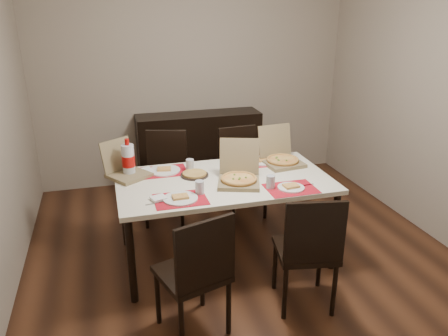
# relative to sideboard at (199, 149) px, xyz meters

# --- Properties ---
(ground) EXTENTS (3.80, 4.00, 0.02)m
(ground) POSITION_rel_sideboard_xyz_m (0.00, -1.78, -0.46)
(ground) COLOR #482716
(ground) RESTS_ON ground
(room_walls) EXTENTS (3.84, 4.02, 2.62)m
(room_walls) POSITION_rel_sideboard_xyz_m (0.00, -1.35, 1.28)
(room_walls) COLOR gray
(room_walls) RESTS_ON ground
(sideboard) EXTENTS (1.50, 0.40, 0.90)m
(sideboard) POSITION_rel_sideboard_xyz_m (0.00, 0.00, 0.00)
(sideboard) COLOR black
(sideboard) RESTS_ON ground
(dining_table) EXTENTS (1.80, 1.00, 0.75)m
(dining_table) POSITION_rel_sideboard_xyz_m (-0.16, -1.73, 0.23)
(dining_table) COLOR beige
(dining_table) RESTS_ON ground
(chair_near_left) EXTENTS (0.53, 0.53, 0.93)m
(chair_near_left) POSITION_rel_sideboard_xyz_m (-0.61, -2.65, 0.06)
(chair_near_left) COLOR black
(chair_near_left) RESTS_ON ground
(chair_near_right) EXTENTS (0.49, 0.49, 0.93)m
(chair_near_right) POSITION_rel_sideboard_xyz_m (0.22, -2.59, 0.06)
(chair_near_right) COLOR black
(chair_near_right) RESTS_ON ground
(chair_far_left) EXTENTS (0.52, 0.52, 0.93)m
(chair_far_left) POSITION_rel_sideboard_xyz_m (-0.53, -0.83, 0.06)
(chair_far_left) COLOR black
(chair_far_left) RESTS_ON ground
(chair_far_right) EXTENTS (0.45, 0.45, 0.93)m
(chair_far_right) POSITION_rel_sideboard_xyz_m (0.25, -0.90, 0.06)
(chair_far_right) COLOR black
(chair_far_right) RESTS_ON ground
(setting_near_left) EXTENTS (0.47, 0.30, 0.11)m
(setting_near_left) POSITION_rel_sideboard_xyz_m (-0.57, -2.02, 0.32)
(setting_near_left) COLOR red
(setting_near_left) RESTS_ON dining_table
(setting_near_right) EXTENTS (0.42, 0.30, 0.11)m
(setting_near_right) POSITION_rel_sideboard_xyz_m (0.25, -2.06, 0.32)
(setting_near_right) COLOR red
(setting_near_right) RESTS_ON dining_table
(setting_far_left) EXTENTS (0.49, 0.30, 0.11)m
(setting_far_left) POSITION_rel_sideboard_xyz_m (-0.59, -1.42, 0.32)
(setting_far_left) COLOR red
(setting_far_left) RESTS_ON dining_table
(setting_far_right) EXTENTS (0.48, 0.30, 0.11)m
(setting_far_right) POSITION_rel_sideboard_xyz_m (0.26, -1.41, 0.32)
(setting_far_right) COLOR red
(setting_far_right) RESTS_ON dining_table
(napkin_loose) EXTENTS (0.14, 0.15, 0.02)m
(napkin_loose) POSITION_rel_sideboard_xyz_m (-0.12, -1.75, 0.31)
(napkin_loose) COLOR white
(napkin_loose) RESTS_ON dining_table
(pizza_box_center) EXTENTS (0.44, 0.46, 0.34)m
(pizza_box_center) POSITION_rel_sideboard_xyz_m (-0.07, -1.84, 0.35)
(pizza_box_center) COLOR brown
(pizza_box_center) RESTS_ON dining_table
(pizza_box_right) EXTENTS (0.37, 0.40, 0.33)m
(pizza_box_right) POSITION_rel_sideboard_xyz_m (0.45, -1.50, 0.35)
(pizza_box_right) COLOR brown
(pizza_box_right) RESTS_ON dining_table
(pizza_box_left) EXTENTS (0.44, 0.45, 0.30)m
(pizza_box_left) POSITION_rel_sideboard_xyz_m (-0.96, -1.43, 0.36)
(pizza_box_left) COLOR brown
(pizza_box_left) RESTS_ON dining_table
(faina_plate) EXTENTS (0.24, 0.24, 0.03)m
(faina_plate) POSITION_rel_sideboard_xyz_m (-0.39, -1.59, 0.31)
(faina_plate) COLOR black
(faina_plate) RESTS_ON dining_table
(dip_bowl) EXTENTS (0.13, 0.13, 0.02)m
(dip_bowl) POSITION_rel_sideboard_xyz_m (-0.09, -1.53, 0.31)
(dip_bowl) COLOR white
(dip_bowl) RESTS_ON dining_table
(soda_bottle) EXTENTS (0.11, 0.11, 0.33)m
(soda_bottle) POSITION_rel_sideboard_xyz_m (-0.93, -1.43, 0.44)
(soda_bottle) COLOR silver
(soda_bottle) RESTS_ON dining_table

